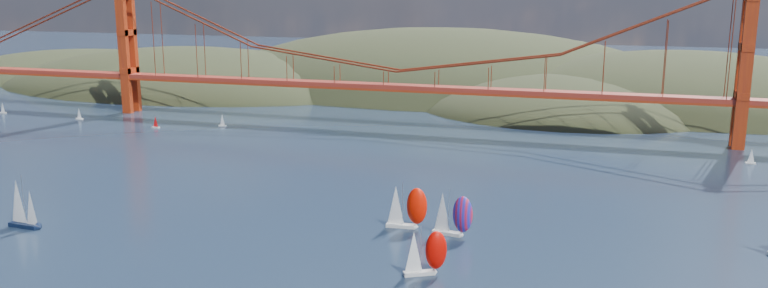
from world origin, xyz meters
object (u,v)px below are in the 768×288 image
Objects in this scene: racer_0 at (406,206)px; sloop_navy at (22,204)px; racer_1 at (424,252)px; racer_rwb at (452,214)px.

sloop_navy is at bearing -167.66° from racer_0.
racer_1 is at bearing -71.71° from racer_0.
racer_0 reaches higher than racer_1.
racer_rwb is at bearing -14.66° from racer_0.
racer_1 is at bearing 3.99° from sloop_navy.
racer_0 is at bearing 84.49° from racer_1.
sloop_navy is at bearing -158.17° from racer_rwb.
sloop_navy reaches higher than racer_1.
racer_1 is (95.31, -0.39, -0.85)m from sloop_navy.
sloop_navy is 95.32m from racer_1.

